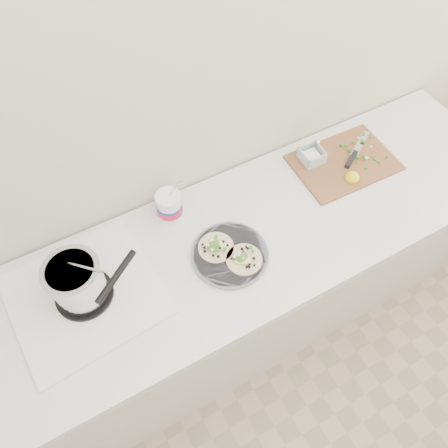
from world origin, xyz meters
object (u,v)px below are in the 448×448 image
taco_plate (230,253)px  cutboard (342,160)px  stove (80,287)px  tub (170,204)px

taco_plate → cutboard: 0.67m
stove → tub: 0.45m
stove → cutboard: 1.18m
tub → cutboard: 0.77m
stove → tub: (0.41, 0.18, -0.01)m
stove → cutboard: stove is taller
stove → taco_plate: 0.54m
tub → stove: bearing=-156.9°
taco_plate → stove: bearing=169.3°
cutboard → tub: bearing=174.1°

